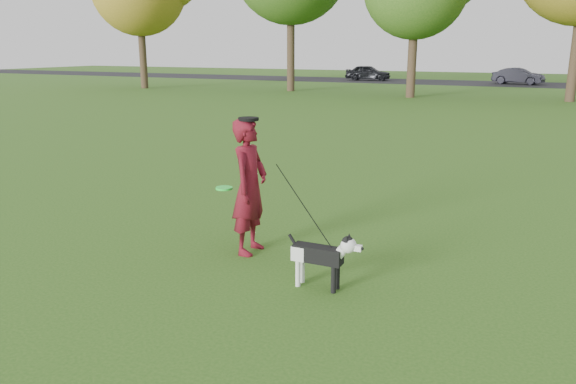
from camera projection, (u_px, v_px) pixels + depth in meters
The scene contains 7 objects.
ground at pixel (261, 266), 7.18m from camera, with size 120.00×120.00×0.00m, color #285116.
road at pixel (507, 84), 42.28m from camera, with size 120.00×7.00×0.02m, color black.
man at pixel (250, 187), 7.48m from camera, with size 0.67×0.44×1.83m, color #5C0D17.
dog at pixel (324, 254), 6.42m from camera, with size 0.92×0.19×0.70m.
car_left at pixel (368, 73), 46.57m from camera, with size 1.49×3.70×1.26m, color black.
car_mid at pixel (518, 76), 41.83m from camera, with size 1.26×3.62×1.19m, color black.
man_held_items at pixel (303, 205), 6.76m from camera, with size 1.94×0.85×1.37m.
Camera 1 is at (3.15, -5.94, 2.72)m, focal length 35.00 mm.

